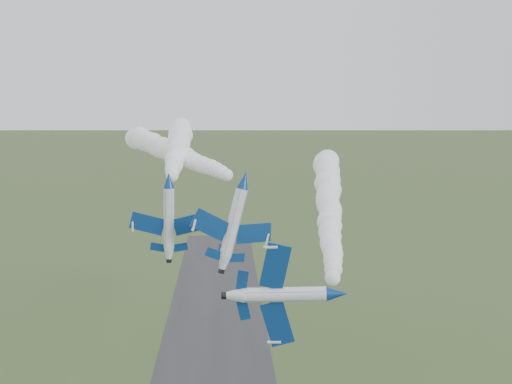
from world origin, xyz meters
TOP-DOWN VIEW (x-y plane):
  - jet_lead at (14.11, -4.86)m, footprint 4.70×13.30m
  - smoke_trail_jet_lead at (20.38, 35.17)m, footprint 14.68×74.75m
  - jet_pair_left at (-5.12, 16.49)m, footprint 10.50×12.65m
  - smoke_trail_jet_pair_left at (-6.42, 48.52)m, footprint 6.01×58.01m
  - jet_pair_right at (5.22, 16.24)m, footprint 11.73×13.97m
  - smoke_trail_jet_pair_right at (-8.46, 53.99)m, footprint 32.24×69.41m

SIDE VIEW (x-z plane):
  - jet_lead at x=14.11m, z-range 27.98..38.95m
  - smoke_trail_jet_lead at x=20.38m, z-range 33.64..39.11m
  - jet_pair_right at x=5.22m, z-range 40.27..44.74m
  - jet_pair_left at x=-5.12m, z-range 40.97..44.09m
  - smoke_trail_jet_pair_right at x=-8.46m, z-range 40.50..45.84m
  - smoke_trail_jet_pair_left at x=-6.42m, z-range 41.78..46.89m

